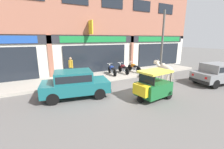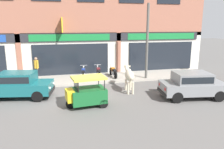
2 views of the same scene
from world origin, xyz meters
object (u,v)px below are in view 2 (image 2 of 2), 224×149
car_0 (19,84)px  pedestrian (36,66)px  cow (129,76)px  motorcycle_2 (113,72)px  auto_rickshaw (87,94)px  motorcycle_1 (99,72)px  car_1 (192,84)px  utility_pole (147,42)px  motorcycle_0 (83,73)px

car_0 → pedestrian: (0.66, 3.60, 0.32)m
cow → motorcycle_2: size_ratio=1.18×
auto_rickshaw → motorcycle_1: 5.51m
motorcycle_1 → auto_rickshaw: bearing=-106.8°
car_1 → utility_pole: size_ratio=0.71×
motorcycle_0 → cow: bearing=-55.0°
motorcycle_2 → auto_rickshaw: bearing=-117.3°
pedestrian → motorcycle_1: bearing=-6.9°
motorcycle_2 → pedestrian: size_ratio=1.13×
car_1 → motorcycle_2: size_ratio=2.08×
auto_rickshaw → utility_pole: 6.88m
cow → motorcycle_2: bearing=92.5°
auto_rickshaw → pedestrian: (-2.83, 5.81, 0.48)m
motorcycle_0 → utility_pole: utility_pole is taller
motorcycle_0 → motorcycle_1: size_ratio=1.00×
car_1 → motorcycle_2: 6.26m
motorcycle_1 → utility_pole: (3.37, -1.02, 2.28)m
car_1 → motorcycle_0: bearing=135.0°
auto_rickshaw → utility_pole: size_ratio=0.39×
cow → utility_pole: (2.11, 2.39, 1.81)m
motorcycle_1 → motorcycle_2: same height
auto_rickshaw → motorcycle_0: 5.30m
utility_pole → cow: bearing=-131.4°
motorcycle_1 → motorcycle_0: bearing=179.5°
pedestrian → utility_pole: bearing=-11.3°
car_0 → car_1: (9.36, -2.35, 0.00)m
car_0 → motorcycle_2: bearing=26.2°
car_0 → motorcycle_1: bearing=31.1°
cow → motorcycle_1: bearing=110.3°
car_1 → motorcycle_2: car_1 is taller
utility_pole → auto_rickshaw: bearing=-139.4°
car_0 → utility_pole: bearing=13.6°
motorcycle_2 → utility_pole: (2.26, -1.00, 2.28)m
cow → pedestrian: bearing=145.2°
motorcycle_0 → pedestrian: (-3.29, 0.53, 0.60)m
motorcycle_1 → utility_pole: utility_pole is taller
car_1 → motorcycle_1: (-4.29, 5.41, -0.27)m
motorcycle_1 → motorcycle_2: (1.12, -0.02, 0.00)m
motorcycle_2 → pedestrian: pedestrian is taller
motorcycle_0 → pedestrian: bearing=170.9°
car_0 → motorcycle_1: size_ratio=2.10×
cow → pedestrian: size_ratio=1.34×
motorcycle_0 → utility_pole: size_ratio=0.34×
motorcycle_2 → pedestrian: (-5.53, 0.56, 0.60)m
motorcycle_0 → motorcycle_2: size_ratio=1.00×
pedestrian → car_1: bearing=-34.4°
pedestrian → utility_pole: utility_pole is taller
car_1 → pedestrian: pedestrian is taller
pedestrian → cow: bearing=-34.8°
cow → motorcycle_2: 3.42m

